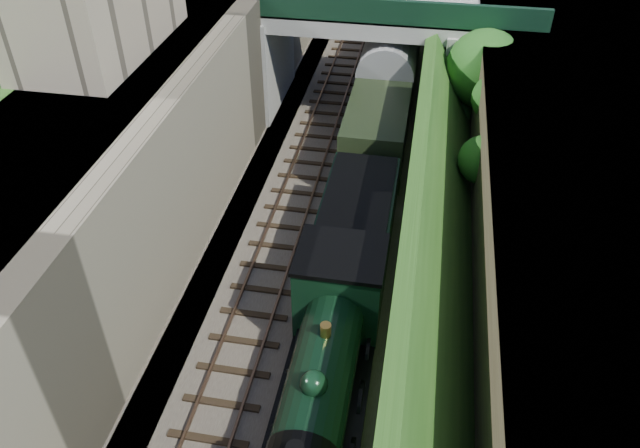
{
  "coord_description": "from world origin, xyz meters",
  "views": [
    {
      "loc": [
        3.22,
        -7.92,
        16.78
      ],
      "look_at": [
        0.0,
        9.68,
        2.78
      ],
      "focal_mm": 35.0,
      "sensor_mm": 36.0,
      "label": 1
    }
  ],
  "objects_px": {
    "tree": "(486,70)",
    "tender": "(357,227)",
    "road_bridge": "(386,43)",
    "locomotive": "(324,371)"
  },
  "relations": [
    {
      "from": "tree",
      "to": "tender",
      "type": "xyz_separation_m",
      "value": [
        -4.71,
        -8.86,
        -3.03
      ]
    },
    {
      "from": "road_bridge",
      "to": "tree",
      "type": "xyz_separation_m",
      "value": [
        4.97,
        -3.93,
        0.57
      ]
    },
    {
      "from": "tree",
      "to": "locomotive",
      "type": "xyz_separation_m",
      "value": [
        -4.71,
        -16.22,
        -2.75
      ]
    },
    {
      "from": "tree",
      "to": "locomotive",
      "type": "bearing_deg",
      "value": -106.2
    },
    {
      "from": "road_bridge",
      "to": "tender",
      "type": "distance_m",
      "value": 13.03
    },
    {
      "from": "road_bridge",
      "to": "locomotive",
      "type": "height_order",
      "value": "road_bridge"
    },
    {
      "from": "tree",
      "to": "road_bridge",
      "type": "bearing_deg",
      "value": 141.63
    },
    {
      "from": "road_bridge",
      "to": "locomotive",
      "type": "relative_size",
      "value": 1.56
    },
    {
      "from": "tree",
      "to": "locomotive",
      "type": "relative_size",
      "value": 0.65
    },
    {
      "from": "locomotive",
      "to": "tree",
      "type": "bearing_deg",
      "value": 73.8
    }
  ]
}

